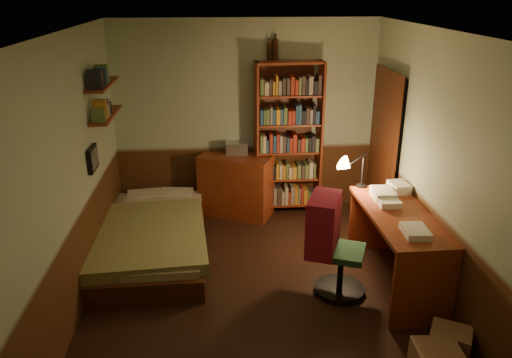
{
  "coord_description": "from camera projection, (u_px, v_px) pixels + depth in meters",
  "views": [
    {
      "loc": [
        -0.38,
        -4.55,
        2.98
      ],
      "look_at": [
        0.0,
        0.25,
        1.1
      ],
      "focal_mm": 35.0,
      "sensor_mm": 36.0,
      "label": 1
    }
  ],
  "objects": [
    {
      "name": "floor",
      "position": [
        258.0,
        284.0,
        5.34
      ],
      "size": [
        3.5,
        4.0,
        0.02
      ],
      "primitive_type": "cube",
      "color": "black",
      "rests_on": "ground"
    },
    {
      "name": "ceiling",
      "position": [
        258.0,
        30.0,
        4.39
      ],
      "size": [
        3.5,
        4.0,
        0.02
      ],
      "primitive_type": "cube",
      "color": "silver",
      "rests_on": "wall_back"
    },
    {
      "name": "wall_back",
      "position": [
        246.0,
        118.0,
        6.73
      ],
      "size": [
        3.5,
        0.02,
        2.6
      ],
      "primitive_type": "cube",
      "color": "#99AD8B",
      "rests_on": "ground"
    },
    {
      "name": "wall_left",
      "position": [
        74.0,
        174.0,
        4.73
      ],
      "size": [
        0.02,
        4.0,
        2.6
      ],
      "primitive_type": "cube",
      "color": "#99AD8B",
      "rests_on": "ground"
    },
    {
      "name": "wall_right",
      "position": [
        433.0,
        164.0,
        4.99
      ],
      "size": [
        0.02,
        4.0,
        2.6
      ],
      "primitive_type": "cube",
      "color": "#99AD8B",
      "rests_on": "ground"
    },
    {
      "name": "wall_front",
      "position": [
        286.0,
        284.0,
        3.0
      ],
      "size": [
        3.5,
        0.02,
        2.6
      ],
      "primitive_type": "cube",
      "color": "#99AD8B",
      "rests_on": "ground"
    },
    {
      "name": "doorway",
      "position": [
        385.0,
        152.0,
        6.31
      ],
      "size": [
        0.06,
        0.9,
        2.0
      ],
      "primitive_type": "cube",
      "color": "black",
      "rests_on": "ground"
    },
    {
      "name": "door_trim",
      "position": [
        382.0,
        153.0,
        6.3
      ],
      "size": [
        0.02,
        0.98,
        2.08
      ],
      "primitive_type": "cube",
      "color": "#3C1B0C",
      "rests_on": "ground"
    },
    {
      "name": "bed",
      "position": [
        152.0,
        226.0,
        5.86
      ],
      "size": [
        1.24,
        2.25,
        0.66
      ],
      "primitive_type": "cube",
      "rotation": [
        0.0,
        0.0,
        0.03
      ],
      "color": "olive",
      "rests_on": "ground"
    },
    {
      "name": "dresser",
      "position": [
        236.0,
        185.0,
        6.81
      ],
      "size": [
        1.06,
        0.82,
        0.85
      ],
      "primitive_type": "cube",
      "rotation": [
        0.0,
        0.0,
        -0.42
      ],
      "color": "maroon",
      "rests_on": "ground"
    },
    {
      "name": "mini_stereo",
      "position": [
        237.0,
        148.0,
        6.75
      ],
      "size": [
        0.3,
        0.24,
        0.16
      ],
      "primitive_type": "cube",
      "rotation": [
        0.0,
        0.0,
        -0.04
      ],
      "color": "#B2B2B7",
      "rests_on": "dresser"
    },
    {
      "name": "bookshelf",
      "position": [
        288.0,
        139.0,
        6.72
      ],
      "size": [
        0.91,
        0.36,
        2.07
      ],
      "primitive_type": "cube",
      "rotation": [
        0.0,
        0.0,
        0.09
      ],
      "color": "maroon",
      "rests_on": "ground"
    },
    {
      "name": "bottle_left",
      "position": [
        269.0,
        51.0,
        6.38
      ],
      "size": [
        0.07,
        0.07,
        0.22
      ],
      "primitive_type": "cylinder",
      "rotation": [
        0.0,
        0.0,
        -0.21
      ],
      "color": "black",
      "rests_on": "bookshelf"
    },
    {
      "name": "bottle_right",
      "position": [
        275.0,
        50.0,
        6.38
      ],
      "size": [
        0.09,
        0.09,
        0.27
      ],
      "primitive_type": "cylinder",
      "rotation": [
        0.0,
        0.0,
        -0.22
      ],
      "color": "black",
      "rests_on": "bookshelf"
    },
    {
      "name": "desk",
      "position": [
        396.0,
        249.0,
        5.19
      ],
      "size": [
        0.66,
        1.54,
        0.82
      ],
      "primitive_type": "cube",
      "rotation": [
        0.0,
        0.0,
        0.02
      ],
      "color": "maroon",
      "rests_on": "ground"
    },
    {
      "name": "paper_stack",
      "position": [
        399.0,
        187.0,
        5.56
      ],
      "size": [
        0.22,
        0.28,
        0.1
      ],
      "primitive_type": "cube",
      "rotation": [
        0.0,
        0.0,
        0.12
      ],
      "color": "silver",
      "rests_on": "desk"
    },
    {
      "name": "desk_lamp",
      "position": [
        363.0,
        162.0,
        5.61
      ],
      "size": [
        0.2,
        0.2,
        0.6
      ],
      "primitive_type": "cone",
      "rotation": [
        0.0,
        0.0,
        -0.11
      ],
      "color": "black",
      "rests_on": "desk"
    },
    {
      "name": "office_chair",
      "position": [
        342.0,
        250.0,
        5.01
      ],
      "size": [
        0.62,
        0.59,
        0.99
      ],
      "primitive_type": "cube",
      "rotation": [
        0.0,
        0.0,
        -0.38
      ],
      "color": "#234C2B",
      "rests_on": "ground"
    },
    {
      "name": "red_jacket",
      "position": [
        338.0,
        172.0,
        4.82
      ],
      "size": [
        0.36,
        0.54,
        0.59
      ],
      "primitive_type": "cube",
      "rotation": [
        0.0,
        0.0,
        0.18
      ],
      "color": "maroon",
      "rests_on": "office_chair"
    },
    {
      "name": "wall_shelf_lower",
      "position": [
        106.0,
        115.0,
        5.65
      ],
      "size": [
        0.2,
        0.9,
        0.03
      ],
      "primitive_type": "cube",
      "color": "maroon",
      "rests_on": "wall_left"
    },
    {
      "name": "wall_shelf_upper",
      "position": [
        103.0,
        84.0,
        5.53
      ],
      "size": [
        0.2,
        0.9,
        0.03
      ],
      "primitive_type": "cube",
      "color": "maroon",
      "rests_on": "wall_left"
    },
    {
      "name": "framed_picture",
      "position": [
        93.0,
        159.0,
        5.31
      ],
      "size": [
        0.04,
        0.32,
        0.26
      ],
      "primitive_type": "cube",
      "color": "black",
      "rests_on": "wall_left"
    },
    {
      "name": "cardboard_box_b",
      "position": [
        450.0,
        341.0,
        4.29
      ],
      "size": [
        0.42,
        0.4,
        0.23
      ],
      "primitive_type": "cube",
      "rotation": [
        0.0,
        0.0,
        -0.52
      ],
      "color": "brown",
      "rests_on": "ground"
    }
  ]
}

